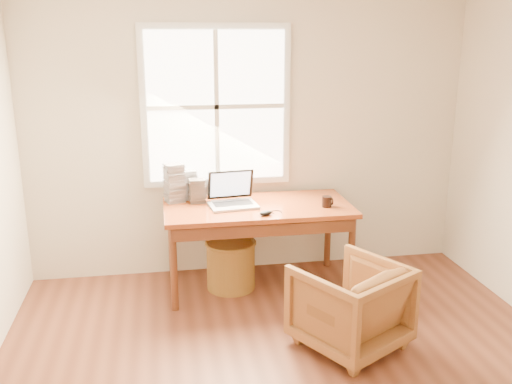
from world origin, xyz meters
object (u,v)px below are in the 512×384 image
Objects in this scene: wicker_stool at (231,265)px; cd_stack_a at (188,185)px; laptop at (233,190)px; desk at (258,207)px; armchair at (350,306)px; coffee_mug at (327,202)px.

cd_stack_a is at bearing 138.43° from wicker_stool.
wicker_stool is 0.69m from laptop.
desk is 6.13× the size of cd_stack_a.
desk is at bearing -97.03° from armchair.
cd_stack_a is (-1.14, 0.44, 0.08)m from coffee_mug.
coffee_mug reaches higher than desk.
coffee_mug reaches higher than armchair.
wicker_stool is 1.03× the size of laptop.
desk is 3.94× the size of laptop.
laptop is 1.56× the size of cd_stack_a.
desk is 0.57m from wicker_stool.
desk reaches higher than wicker_stool.
desk is 0.66m from cd_stack_a.
laptop is at bearing 158.86° from coffee_mug.
coffee_mug is at bearing -10.14° from wicker_stool.
coffee_mug is at bearing -21.12° from cd_stack_a.
laptop is (-0.21, -0.01, 0.17)m from desk.
armchair is 1.08m from coffee_mug.
wicker_stool is at bearing 180.00° from desk.
cd_stack_a is at bearing 132.71° from laptop.
coffee_mug is 0.35× the size of cd_stack_a.
desk is 1.27m from armchair.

